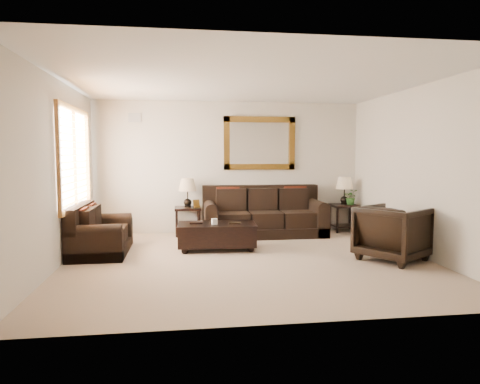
{
  "coord_description": "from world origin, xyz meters",
  "views": [
    {
      "loc": [
        -1.0,
        -6.35,
        1.61
      ],
      "look_at": [
        -0.04,
        0.6,
        1.0
      ],
      "focal_mm": 32.0,
      "sensor_mm": 36.0,
      "label": 1
    }
  ],
  "objects": [
    {
      "name": "window",
      "position": [
        -2.7,
        0.9,
        1.55
      ],
      "size": [
        0.07,
        1.96,
        1.66
      ],
      "color": "white",
      "rests_on": "room"
    },
    {
      "name": "potted_plant",
      "position": [
        2.51,
        2.11,
        0.69
      ],
      "size": [
        0.4,
        0.41,
        0.25
      ],
      "primitive_type": "imported",
      "rotation": [
        0.0,
        0.0,
        -0.4
      ],
      "color": "#2A591E",
      "rests_on": "end_table_right"
    },
    {
      "name": "room",
      "position": [
        0.0,
        0.0,
        1.35
      ],
      "size": [
        5.51,
        5.01,
        2.71
      ],
      "color": "gray",
      "rests_on": "ground"
    },
    {
      "name": "end_table_right",
      "position": [
        2.4,
        2.2,
        0.75
      ],
      "size": [
        0.52,
        0.52,
        1.14
      ],
      "color": "black",
      "rests_on": "room"
    },
    {
      "name": "end_table_left",
      "position": [
        -0.87,
        2.2,
        0.74
      ],
      "size": [
        0.52,
        0.52,
        1.14
      ],
      "color": "black",
      "rests_on": "room"
    },
    {
      "name": "loveseat",
      "position": [
        -2.36,
        0.79,
        0.3
      ],
      "size": [
        0.85,
        1.43,
        0.81
      ],
      "rotation": [
        0.0,
        0.0,
        1.57
      ],
      "color": "black",
      "rests_on": "room"
    },
    {
      "name": "air_vent",
      "position": [
        -1.9,
        2.48,
        2.35
      ],
      "size": [
        0.25,
        0.02,
        0.18
      ],
      "primitive_type": "cube",
      "color": "#999999",
      "rests_on": "room"
    },
    {
      "name": "mirror",
      "position": [
        0.64,
        2.47,
        1.85
      ],
      "size": [
        1.5,
        0.06,
        1.1
      ],
      "color": "#4F290F",
      "rests_on": "room"
    },
    {
      "name": "sofa",
      "position": [
        0.64,
        2.03,
        0.36
      ],
      "size": [
        2.4,
        1.04,
        0.98
      ],
      "color": "black",
      "rests_on": "room"
    },
    {
      "name": "coffee_table",
      "position": [
        -0.41,
        0.81,
        0.28
      ],
      "size": [
        1.35,
        0.77,
        0.56
      ],
      "rotation": [
        0.0,
        0.0,
        -0.05
      ],
      "color": "black",
      "rests_on": "room"
    },
    {
      "name": "armchair",
      "position": [
        2.2,
        -0.3,
        0.46
      ],
      "size": [
        1.2,
        1.21,
        0.93
      ],
      "primitive_type": "imported",
      "rotation": [
        0.0,
        0.0,
        2.15
      ],
      "color": "black",
      "rests_on": "floor"
    }
  ]
}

